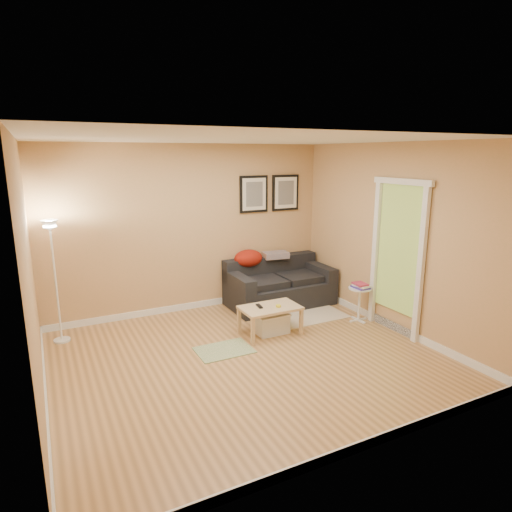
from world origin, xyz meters
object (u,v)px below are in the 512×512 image
floor_lamp (56,285)px  sofa (280,282)px  storage_bin (271,323)px  book_stack (361,285)px  side_table (359,304)px  coffee_table (270,320)px

floor_lamp → sofa: bearing=-0.7°
storage_bin → book_stack: size_ratio=1.85×
side_table → book_stack: 0.30m
sofa → storage_bin: size_ratio=3.69×
sofa → storage_bin: sofa is taller
coffee_table → storage_bin: size_ratio=1.75×
storage_bin → floor_lamp: (-2.64, 1.01, 0.64)m
storage_bin → floor_lamp: bearing=159.0°
storage_bin → side_table: side_table is taller
sofa → floor_lamp: (-3.34, 0.04, 0.40)m
sofa → side_table: size_ratio=3.29×
storage_bin → book_stack: bearing=-9.1°
floor_lamp → coffee_table: bearing=-22.2°
floor_lamp → book_stack: bearing=-17.1°
coffee_table → floor_lamp: bearing=146.6°
sofa → coffee_table: size_ratio=2.11×
storage_bin → book_stack: book_stack is taller
side_table → coffee_table: bearing=173.5°
side_table → floor_lamp: bearing=163.1°
book_stack → floor_lamp: 4.21m
sofa → book_stack: size_ratio=6.84×
floor_lamp → side_table: bearing=-16.9°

